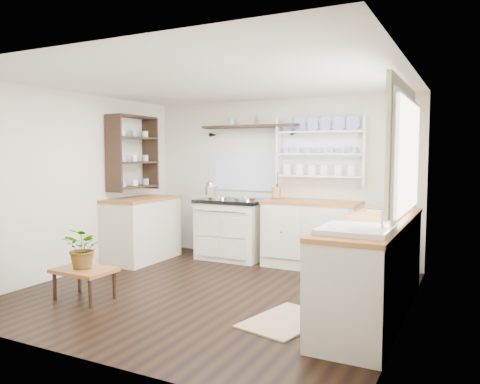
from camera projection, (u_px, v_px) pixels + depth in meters
floor at (213, 292)px, 5.16m from camera, size 4.00×3.80×0.01m
wall_back at (279, 180)px, 6.75m from camera, size 4.00×0.02×2.30m
wall_right at (407, 196)px, 4.16m from camera, size 0.02×3.80×2.30m
wall_left at (77, 183)px, 5.96m from camera, size 0.02×3.80×2.30m
ceiling at (212, 81)px, 4.97m from camera, size 4.00×3.80×0.01m
window at (405, 149)px, 4.29m from camera, size 0.08×1.55×1.22m
aga_cooker at (232, 228)px, 6.79m from camera, size 0.97×0.68×0.90m
back_cabinets at (312, 233)px, 6.27m from camera, size 1.27×0.63×0.90m
right_cabinets at (373, 266)px, 4.44m from camera, size 0.62×2.43×0.90m
belfast_sink at (356, 244)px, 3.75m from camera, size 0.55×0.60×0.45m
left_cabinets at (142, 228)px, 6.69m from camera, size 0.62×1.13×0.90m
plate_rack at (322, 151)px, 6.40m from camera, size 1.20×0.22×0.90m
high_shelf at (250, 127)px, 6.76m from camera, size 1.50×0.29×0.16m
left_shelving at (133, 152)px, 6.66m from camera, size 0.28×0.80×1.05m
kettle at (211, 188)px, 6.76m from camera, size 0.16×0.16×0.20m
utensil_crock at (276, 192)px, 6.55m from camera, size 0.13×0.13×0.15m
center_table at (84, 273)px, 4.88m from camera, size 0.62×0.45×0.33m
potted_plant at (84, 248)px, 4.86m from camera, size 0.41×0.36×0.43m
floor_rug at (286, 320)px, 4.26m from camera, size 0.73×0.95×0.02m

